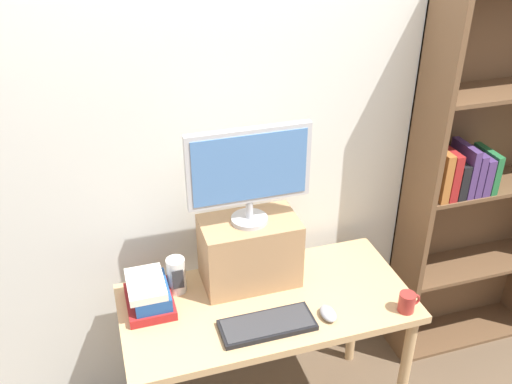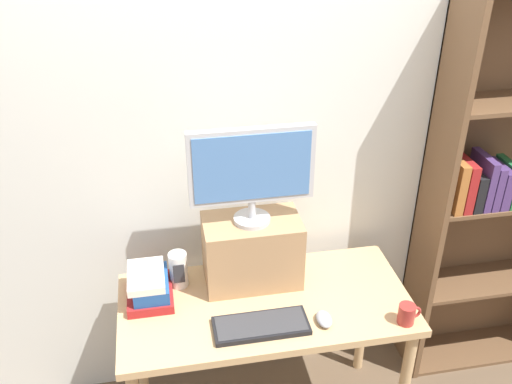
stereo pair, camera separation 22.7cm
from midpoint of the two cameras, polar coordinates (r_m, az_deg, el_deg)
back_wall at (r=2.59m, az=1.65°, el=4.12°), size 7.00×0.08×2.60m
desk at (r=2.59m, az=3.50°, el=-12.59°), size 1.26×0.61×0.78m
bookshelf_unit at (r=3.09m, az=25.55°, el=-0.19°), size 0.87×0.28×2.01m
riser_box at (r=2.54m, az=2.17°, el=-5.98°), size 0.42×0.25×0.32m
computer_monitor at (r=2.33m, az=2.36°, el=2.13°), size 0.53×0.16×0.43m
keyboard at (r=2.39m, az=3.29°, el=-13.30°), size 0.39×0.16×0.02m
computer_mouse at (r=2.44m, az=9.55°, el=-12.52°), size 0.06×0.10×0.04m
book_stack at (r=2.52m, az=-8.05°, el=-9.39°), size 0.20×0.26×0.14m
coffee_mug at (r=2.50m, az=17.47°, el=-11.66°), size 0.10×0.07×0.09m
desk_speaker at (r=2.56m, az=-5.25°, el=-7.82°), size 0.08×0.09×0.17m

